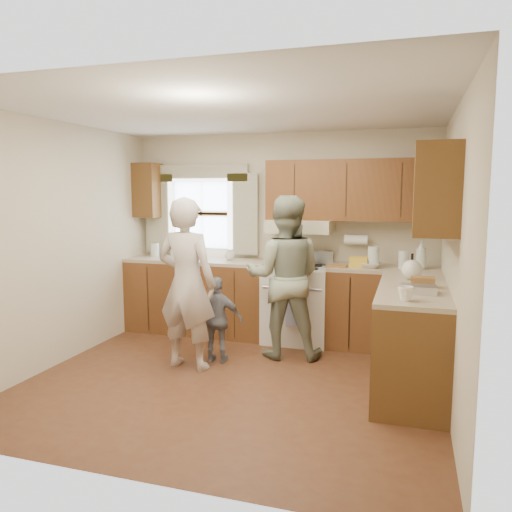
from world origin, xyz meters
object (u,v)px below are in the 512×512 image
(woman_left, at_px, (187,284))
(woman_right, at_px, (284,277))
(stove, at_px, (298,303))
(child, at_px, (218,320))

(woman_left, xyz_separation_m, woman_right, (0.85, 0.65, 0.01))
(stove, xyz_separation_m, child, (-0.64, -0.99, -0.01))
(stove, height_order, woman_right, woman_right)
(stove, bearing_deg, child, -122.81)
(woman_right, relative_size, child, 1.93)
(stove, distance_m, woman_left, 1.56)
(child, bearing_deg, woman_right, -155.69)
(woman_right, height_order, child, woman_right)
(woman_left, distance_m, woman_right, 1.07)
(woman_left, bearing_deg, stove, -119.80)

